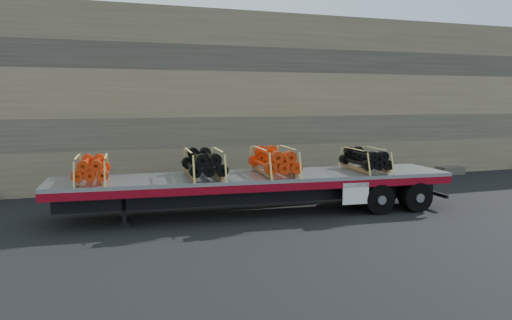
{
  "coord_description": "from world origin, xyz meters",
  "views": [
    {
      "loc": [
        -4.44,
        -14.17,
        3.46
      ],
      "look_at": [
        1.01,
        1.15,
        1.51
      ],
      "focal_mm": 35.0,
      "sensor_mm": 36.0,
      "label": 1
    }
  ],
  "objects_px": {
    "bundle_midrear": "(274,161)",
    "bundle_midfront": "(204,164)",
    "bundle_rear": "(365,160)",
    "trailer": "(256,194)",
    "bundle_front": "(92,169)"
  },
  "relations": [
    {
      "from": "bundle_midrear",
      "to": "bundle_midfront",
      "type": "bearing_deg",
      "value": 180.0
    },
    {
      "from": "bundle_rear",
      "to": "trailer",
      "type": "bearing_deg",
      "value": 180.0
    },
    {
      "from": "trailer",
      "to": "bundle_front",
      "type": "relative_size",
      "value": 6.46
    },
    {
      "from": "bundle_midfront",
      "to": "bundle_rear",
      "type": "distance_m",
      "value": 5.24
    },
    {
      "from": "bundle_midfront",
      "to": "bundle_rear",
      "type": "relative_size",
      "value": 1.12
    },
    {
      "from": "bundle_midrear",
      "to": "bundle_front",
      "type": "bearing_deg",
      "value": 180.0
    },
    {
      "from": "bundle_front",
      "to": "bundle_midfront",
      "type": "height_order",
      "value": "bundle_midfront"
    },
    {
      "from": "bundle_front",
      "to": "bundle_midfront",
      "type": "relative_size",
      "value": 0.87
    },
    {
      "from": "trailer",
      "to": "bundle_midfront",
      "type": "relative_size",
      "value": 5.62
    },
    {
      "from": "bundle_front",
      "to": "bundle_rear",
      "type": "distance_m",
      "value": 8.39
    },
    {
      "from": "bundle_rear",
      "to": "bundle_midfront",
      "type": "bearing_deg",
      "value": 180.0
    },
    {
      "from": "bundle_front",
      "to": "trailer",
      "type": "bearing_deg",
      "value": -0.0
    },
    {
      "from": "trailer",
      "to": "bundle_midrear",
      "type": "relative_size",
      "value": 5.54
    },
    {
      "from": "bundle_midrear",
      "to": "bundle_rear",
      "type": "relative_size",
      "value": 1.14
    },
    {
      "from": "bundle_midrear",
      "to": "trailer",
      "type": "bearing_deg",
      "value": 180.0
    }
  ]
}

